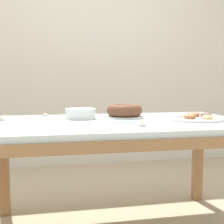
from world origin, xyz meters
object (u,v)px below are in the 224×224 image
at_px(cake_chocolate_round, 124,111).
at_px(tealight_near_cakes, 1,119).
at_px(plate_stack, 81,114).
at_px(tealight_right_edge, 45,115).
at_px(pastry_platter, 195,118).
at_px(tealight_left_edge, 142,125).

height_order(cake_chocolate_round, tealight_near_cakes, cake_chocolate_round).
xyz_separation_m(cake_chocolate_round, plate_stack, (-0.31, 0.00, -0.01)).
bearing_deg(tealight_right_edge, pastry_platter, -24.23).
bearing_deg(plate_stack, tealight_near_cakes, -177.86).
height_order(tealight_left_edge, tealight_near_cakes, same).
relative_size(tealight_right_edge, tealight_near_cakes, 1.00).
height_order(pastry_platter, tealight_left_edge, pastry_platter).
bearing_deg(tealight_left_edge, pastry_platter, 28.59).
distance_m(plate_stack, tealight_near_cakes, 0.52).
bearing_deg(tealight_near_cakes, pastry_platter, -8.78).
bearing_deg(tealight_near_cakes, tealight_right_edge, 42.20).
distance_m(cake_chocolate_round, tealight_left_edge, 0.46).
distance_m(tealight_right_edge, tealight_left_edge, 0.88).
bearing_deg(plate_stack, cake_chocolate_round, -0.41).
height_order(pastry_platter, tealight_right_edge, pastry_platter).
distance_m(pastry_platter, plate_stack, 0.78).
distance_m(cake_chocolate_round, tealight_right_edge, 0.60).
height_order(pastry_platter, plate_stack, plate_stack).
height_order(plate_stack, tealight_left_edge, plate_stack).
bearing_deg(plate_stack, tealight_left_edge, -56.50).
relative_size(cake_chocolate_round, pastry_platter, 0.70).
relative_size(tealight_right_edge, tealight_left_edge, 1.00).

